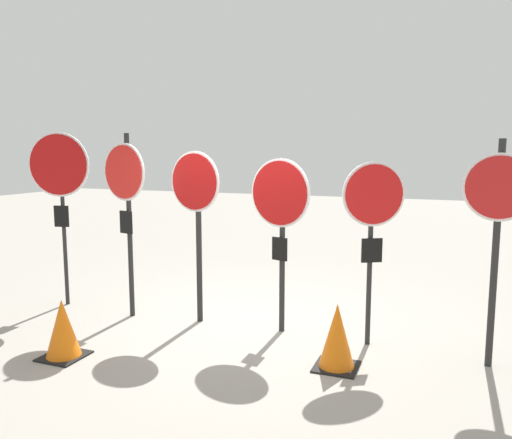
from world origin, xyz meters
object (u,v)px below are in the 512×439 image
(stop_sign_3, at_px, (280,209))
(traffic_cone_1, at_px, (337,336))
(stop_sign_1, at_px, (126,190))
(stop_sign_2, at_px, (196,201))
(stop_sign_0, at_px, (59,176))
(stop_sign_5, at_px, (498,213))
(stop_sign_4, at_px, (373,212))
(traffic_cone_0, at_px, (63,329))

(stop_sign_3, relative_size, traffic_cone_1, 3.13)
(stop_sign_1, bearing_deg, stop_sign_2, 21.52)
(stop_sign_0, height_order, stop_sign_5, stop_sign_0)
(stop_sign_2, relative_size, stop_sign_5, 0.95)
(stop_sign_5, bearing_deg, traffic_cone_1, -148.80)
(stop_sign_0, relative_size, stop_sign_3, 1.16)
(stop_sign_5, distance_m, traffic_cone_1, 2.12)
(stop_sign_0, distance_m, stop_sign_2, 2.26)
(stop_sign_0, distance_m, stop_sign_1, 1.24)
(stop_sign_0, height_order, traffic_cone_1, stop_sign_0)
(stop_sign_3, distance_m, stop_sign_4, 1.15)
(stop_sign_5, bearing_deg, stop_sign_3, -174.97)
(stop_sign_1, xyz_separation_m, traffic_cone_0, (0.15, -1.47, -1.46))
(stop_sign_4, height_order, stop_sign_5, stop_sign_5)
(stop_sign_1, relative_size, stop_sign_3, 1.15)
(stop_sign_4, height_order, traffic_cone_0, stop_sign_4)
(stop_sign_3, xyz_separation_m, stop_sign_5, (2.45, -0.19, 0.08))
(traffic_cone_1, bearing_deg, stop_sign_2, 160.09)
(stop_sign_4, bearing_deg, stop_sign_1, 152.79)
(stop_sign_4, bearing_deg, stop_sign_2, 150.40)
(traffic_cone_0, distance_m, traffic_cone_1, 3.07)
(stop_sign_3, height_order, stop_sign_5, stop_sign_5)
(stop_sign_3, distance_m, traffic_cone_1, 1.75)
(traffic_cone_0, bearing_deg, stop_sign_5, 18.05)
(stop_sign_5, relative_size, traffic_cone_0, 3.63)
(stop_sign_2, bearing_deg, traffic_cone_1, -8.15)
(stop_sign_0, relative_size, traffic_cone_0, 3.86)
(stop_sign_2, height_order, traffic_cone_1, stop_sign_2)
(traffic_cone_0, xyz_separation_m, traffic_cone_1, (2.95, 0.85, 0.02))
(stop_sign_5, bearing_deg, stop_sign_1, -170.62)
(stop_sign_2, distance_m, stop_sign_5, 3.62)
(stop_sign_2, bearing_deg, stop_sign_3, 13.86)
(stop_sign_4, distance_m, stop_sign_5, 1.31)
(stop_sign_3, bearing_deg, traffic_cone_1, -25.85)
(stop_sign_1, height_order, stop_sign_2, stop_sign_1)
(traffic_cone_0, bearing_deg, traffic_cone_1, 16.07)
(traffic_cone_1, bearing_deg, stop_sign_5, 21.73)
(traffic_cone_1, bearing_deg, traffic_cone_0, -163.93)
(stop_sign_0, bearing_deg, stop_sign_1, -17.54)
(traffic_cone_0, bearing_deg, stop_sign_2, 61.76)
(stop_sign_5, xyz_separation_m, traffic_cone_0, (-4.48, -1.46, -1.35))
(stop_sign_3, bearing_deg, stop_sign_1, -160.04)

